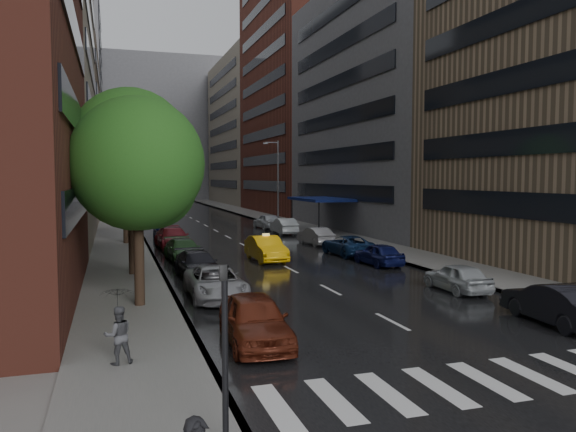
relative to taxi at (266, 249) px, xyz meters
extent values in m
plane|color=gray|center=(0.48, -19.60, -0.78)|extent=(220.00, 220.00, 0.00)
cube|color=black|center=(0.48, 30.40, -0.77)|extent=(14.00, 140.00, 0.01)
cube|color=gray|center=(-8.52, 30.40, -0.70)|extent=(4.00, 140.00, 0.15)
cube|color=gray|center=(9.48, 30.40, -0.70)|extent=(4.00, 140.00, 0.15)
cube|color=silver|center=(-5.62, -21.60, -0.76)|extent=(0.55, 2.80, 0.01)
cube|color=silver|center=(-4.22, -21.60, -0.76)|extent=(0.55, 2.80, 0.01)
cube|color=silver|center=(-2.82, -21.60, -0.76)|extent=(0.55, 2.80, 0.01)
cube|color=silver|center=(-1.42, -21.60, -0.76)|extent=(0.55, 2.80, 0.01)
cube|color=silver|center=(-0.02, -21.60, -0.76)|extent=(0.55, 2.80, 0.01)
cube|color=silver|center=(1.38, -21.60, -0.76)|extent=(0.55, 2.80, 0.01)
cube|color=silver|center=(2.78, -21.60, -0.76)|extent=(0.55, 2.80, 0.01)
cube|color=gray|center=(-14.52, 16.40, 16.22)|extent=(8.00, 28.00, 34.00)
cube|color=#937A5B|center=(-14.52, 44.40, 10.22)|extent=(8.00, 28.00, 22.00)
cube|color=slate|center=(-14.52, 74.40, 18.22)|extent=(8.00, 32.00, 38.00)
cube|color=#937A5B|center=(15.48, -7.60, 14.22)|extent=(8.00, 20.00, 30.00)
cube|color=slate|center=(15.48, 16.40, 11.22)|extent=(8.00, 28.00, 24.00)
cube|color=maroon|center=(15.48, 44.40, 17.22)|extent=(8.00, 28.00, 36.00)
cube|color=gray|center=(15.48, 74.40, 13.22)|extent=(8.00, 32.00, 28.00)
cube|color=slate|center=(0.48, 98.40, 15.22)|extent=(40.00, 14.00, 32.00)
cylinder|color=#382619|center=(-8.12, -10.76, 1.52)|extent=(0.40, 0.40, 4.60)
sphere|color=#1E5116|center=(-8.12, -10.76, 4.97)|extent=(5.26, 5.26, 5.26)
cylinder|color=#382619|center=(-8.12, -3.24, 1.92)|extent=(0.40, 0.40, 5.39)
sphere|color=#1E5116|center=(-8.12, -3.24, 5.96)|extent=(6.16, 6.16, 6.16)
cylinder|color=#382619|center=(-8.12, 11.19, 1.79)|extent=(0.40, 0.40, 5.12)
sphere|color=#1E5116|center=(-8.12, 11.19, 5.63)|extent=(5.85, 5.85, 5.85)
imported|color=#EDAC0C|center=(0.00, 0.00, 0.00)|extent=(1.75, 4.74, 1.55)
imported|color=#5F2213|center=(-4.92, -16.76, 0.01)|extent=(2.08, 4.71, 1.57)
imported|color=gray|center=(-4.92, -9.84, -0.09)|extent=(2.28, 4.94, 1.37)
imported|color=black|center=(-4.92, -4.54, -0.10)|extent=(2.23, 4.79, 1.35)
imported|color=#1D3B1B|center=(-4.92, 1.40, -0.09)|extent=(2.29, 4.88, 1.38)
imported|color=#5D1219|center=(-4.92, 7.89, 0.00)|extent=(2.51, 5.49, 1.56)
imported|color=#111C50|center=(-4.92, 13.50, -0.01)|extent=(1.92, 4.52, 1.53)
imported|color=black|center=(5.88, -17.63, -0.03)|extent=(1.93, 4.63, 1.49)
imported|color=#A5ABAF|center=(5.88, -11.64, -0.11)|extent=(1.63, 3.92, 1.33)
imported|color=#0F1549|center=(5.88, -3.73, -0.10)|extent=(1.82, 4.04, 1.35)
imported|color=#10274D|center=(5.88, 0.85, -0.11)|extent=(2.43, 4.88, 1.33)
imported|color=gray|center=(5.88, 7.04, -0.10)|extent=(1.78, 4.20, 1.35)
imported|color=silver|center=(5.88, 15.35, -0.04)|extent=(1.62, 4.49, 1.47)
imported|color=silver|center=(5.88, 21.15, -0.01)|extent=(2.26, 4.67, 1.54)
imported|color=#46474B|center=(-9.01, -17.86, 0.17)|extent=(0.87, 0.74, 1.59)
imported|color=black|center=(-9.01, -17.86, 1.02)|extent=(0.96, 0.98, 0.88)
cylinder|color=black|center=(-7.12, -23.26, 0.97)|extent=(0.12, 0.12, 3.20)
imported|color=black|center=(-7.12, -23.26, 2.37)|extent=(0.18, 0.15, 0.90)
cylinder|color=gray|center=(-7.32, 10.40, 3.87)|extent=(0.18, 0.18, 9.00)
cube|color=gray|center=(-5.92, 10.40, 8.07)|extent=(0.50, 0.22, 0.16)
cylinder|color=gray|center=(8.28, 25.40, 3.87)|extent=(0.18, 0.18, 9.00)
cube|color=gray|center=(6.88, 25.40, 8.07)|extent=(0.50, 0.22, 0.16)
cube|color=navy|center=(9.48, 15.40, 2.37)|extent=(4.00, 8.00, 0.25)
cylinder|color=black|center=(7.88, 11.60, 0.87)|extent=(0.12, 0.12, 3.00)
cylinder|color=black|center=(7.88, 19.20, 0.87)|extent=(0.12, 0.12, 3.00)
camera|label=1|loc=(-9.09, -33.50, 4.46)|focal=35.00mm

